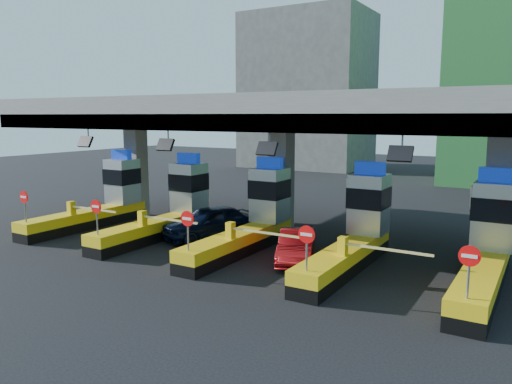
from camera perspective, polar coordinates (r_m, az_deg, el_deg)
The scene contains 10 objects.
ground at distance 23.39m, azimuth -0.61°, elevation -6.47°, with size 120.00×120.00×0.00m, color black.
toll_canopy at distance 25.07m, azimuth 2.83°, elevation 8.72°, with size 28.00×12.09×7.00m.
toll_lane_far_left at distance 29.64m, azimuth -17.06°, elevation -0.86°, with size 4.43×8.00×4.16m.
toll_lane_left at distance 26.18m, azimuth -9.68°, elevation -1.82°, with size 4.43×8.00×4.16m.
toll_lane_center at distance 23.29m, azimuth -0.26°, elevation -3.00°, with size 4.43×8.00×4.16m.
toll_lane_right at distance 21.21m, azimuth 11.42°, elevation -4.35°, with size 4.43×8.00×4.16m.
toll_lane_far_right at distance 20.18m, azimuth 24.99°, elevation -5.67°, with size 4.43×8.00×4.16m.
bg_building_concrete at distance 61.04m, azimuth 5.93°, elevation 11.36°, with size 14.00×10.00×18.00m, color #4C4C49.
van at distance 25.17m, azimuth -5.29°, elevation -3.46°, with size 1.97×4.89×1.67m, color black.
red_car at distance 21.30m, azimuth 4.63°, elevation -6.18°, with size 1.40×4.01×1.32m, color maroon.
Camera 1 is at (11.78, -19.25, 6.12)m, focal length 35.00 mm.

